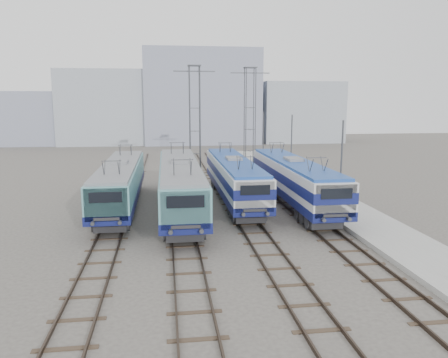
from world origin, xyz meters
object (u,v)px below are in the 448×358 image
locomotive_far_left (120,181)px  mast_front (341,172)px  locomotive_far_right (294,178)px  mast_mid (291,152)px  catenary_tower_east (250,115)px  locomotive_center_left (180,183)px  mast_rear (263,141)px  catenary_tower_west (195,116)px  locomotive_center_right (234,176)px

locomotive_far_left → mast_front: (15.35, -5.70, 1.33)m
locomotive_far_right → mast_front: bearing=-69.1°
locomotive_far_right → mast_mid: (1.85, 7.16, 1.22)m
locomotive_far_left → catenary_tower_east: 21.48m
locomotive_center_left → mast_mid: bearing=37.2°
catenary_tower_east → mast_rear: catenary_tower_east is taller
catenary_tower_west → mast_front: catenary_tower_west is taller
locomotive_center_right → mast_front: (6.35, -6.64, 1.27)m
locomotive_far_left → mast_rear: size_ratio=2.48×
locomotive_center_left → locomotive_center_right: (4.50, 2.87, -0.08)m
locomotive_center_left → catenary_tower_west: 16.95m
locomotive_center_left → mast_rear: 22.99m
locomotive_center_right → locomotive_far_right: size_ratio=0.97×
locomotive_far_right → mast_rear: size_ratio=2.55×
catenary_tower_east → locomotive_far_left: bearing=-129.1°
locomotive_center_right → mast_rear: mast_rear is taller
mast_rear → locomotive_center_left: bearing=-118.2°
locomotive_center_right → catenary_tower_west: (-2.25, 13.36, 4.41)m
locomotive_far_right → catenary_tower_west: size_ratio=1.49×
locomotive_center_right → mast_mid: size_ratio=2.49×
catenary_tower_west → mast_front: (8.60, -20.00, -3.14)m
locomotive_far_left → mast_mid: 16.65m
mast_front → locomotive_center_left: bearing=160.8°
mast_front → locomotive_far_right: bearing=110.9°
locomotive_far_right → mast_front: (1.85, -4.84, 1.22)m
locomotive_far_left → locomotive_center_left: (4.50, -1.93, 0.14)m
catenary_tower_west → locomotive_far_right: bearing=-66.0°
locomotive_far_left → locomotive_center_left: locomotive_center_left is taller
locomotive_far_right → catenary_tower_west: catenary_tower_west is taller
catenary_tower_west → mast_front: 22.00m
mast_rear → locomotive_center_right: bearing=-110.1°
locomotive_center_left → mast_rear: bearing=61.8°
locomotive_center_right → catenary_tower_west: catenary_tower_west is taller
locomotive_far_right → mast_rear: mast_rear is taller
catenary_tower_west → mast_rear: 9.99m
mast_front → mast_mid: (0.00, 12.00, 0.00)m
locomotive_center_right → catenary_tower_east: catenary_tower_east is taller
locomotive_far_left → locomotive_center_left: 4.90m
locomotive_far_right → catenary_tower_east: 17.71m
locomotive_far_right → mast_rear: bearing=84.5°
locomotive_center_right → catenary_tower_east: bearing=74.5°
locomotive_center_right → mast_mid: mast_mid is taller
locomotive_center_right → catenary_tower_west: 14.25m
catenary_tower_west → mast_mid: 12.16m
locomotive_center_right → locomotive_far_right: 4.84m
locomotive_far_left → mast_front: size_ratio=2.48×
mast_front → mast_rear: same height
locomotive_center_left → catenary_tower_east: bearing=64.4°
mast_rear → mast_front: bearing=-90.0°
catenary_tower_east → catenary_tower_west: bearing=-162.9°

